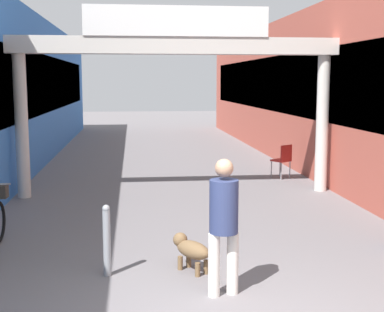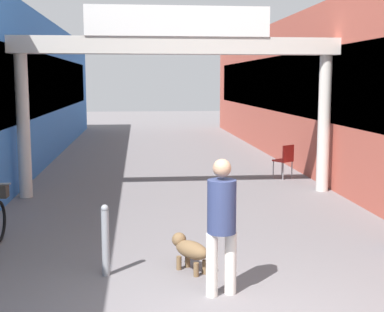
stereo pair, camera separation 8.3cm
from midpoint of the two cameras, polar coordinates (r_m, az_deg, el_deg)
name	(u,v)px [view 2 (the right image)]	position (r m, az deg, el deg)	size (l,w,h in m)	color
storefront_right	(333,91)	(17.07, 14.94, 6.69)	(3.00, 26.00, 4.43)	#B25142
arcade_sign_gateway	(178,63)	(11.83, -1.33, 9.89)	(7.40, 0.47, 4.12)	beige
pedestrian_with_dog	(222,219)	(6.31, 3.55, -6.68)	(0.41, 0.41, 1.64)	silver
dog_on_leash	(189,249)	(7.26, 0.03, -9.91)	(0.56, 0.66, 0.48)	brown
bollard_post_metal	(105,240)	(7.12, -8.89, -8.80)	(0.10, 0.10, 0.95)	gray
cafe_chair_red_nearer	(285,158)	(14.10, 10.07, -0.23)	(0.55, 0.55, 0.89)	gray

